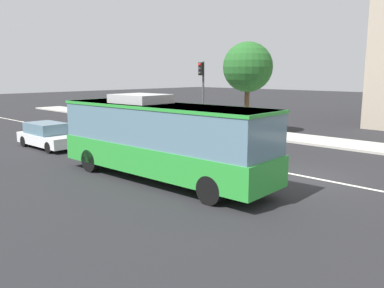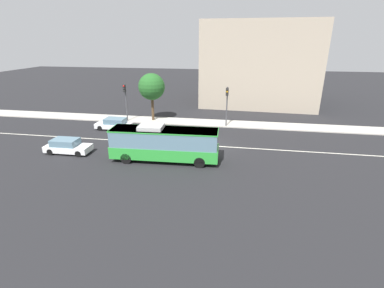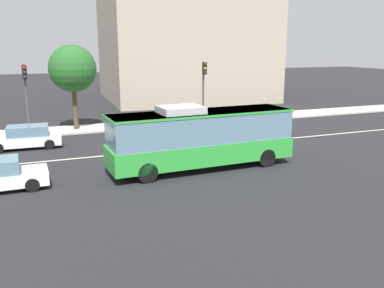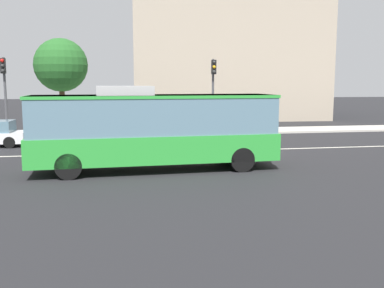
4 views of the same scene
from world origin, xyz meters
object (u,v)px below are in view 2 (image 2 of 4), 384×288
at_px(transit_bus, 164,143).
at_px(sedan_white_ahead, 67,146).
at_px(sedan_white, 114,124).
at_px(traffic_light_mid_block, 125,96).
at_px(traffic_light_near_corner, 227,100).
at_px(street_tree_kerbside_left, 152,87).

bearing_deg(transit_bus, sedan_white_ahead, 176.52).
distance_m(sedan_white, sedan_white_ahead, 8.23).
bearing_deg(sedan_white, transit_bus, 138.13).
relative_size(sedan_white_ahead, traffic_light_mid_block, 0.87).
bearing_deg(traffic_light_near_corner, traffic_light_mid_block, -87.87).
height_order(sedan_white_ahead, traffic_light_near_corner, traffic_light_near_corner).
xyz_separation_m(sedan_white_ahead, traffic_light_near_corner, (15.25, 11.50, 2.84)).
bearing_deg(street_tree_kerbside_left, transit_bus, -68.49).
bearing_deg(transit_bus, traffic_light_near_corner, 64.12).
bearing_deg(street_tree_kerbside_left, sedan_white_ahead, -111.47).
bearing_deg(sedan_white_ahead, sedan_white, 79.53).
bearing_deg(traffic_light_mid_block, street_tree_kerbside_left, 104.21).
xyz_separation_m(transit_bus, traffic_light_mid_block, (-8.51, 11.88, 1.75)).
distance_m(sedan_white, traffic_light_mid_block, 4.56).
relative_size(sedan_white, traffic_light_near_corner, 0.87).
height_order(transit_bus, sedan_white, transit_bus).
height_order(sedan_white_ahead, street_tree_kerbside_left, street_tree_kerbside_left).
bearing_deg(sedan_white_ahead, traffic_light_mid_block, 81.15).
xyz_separation_m(sedan_white, traffic_light_mid_block, (0.26, 3.55, 2.84)).
bearing_deg(traffic_light_near_corner, street_tree_kerbside_left, -94.22).
relative_size(transit_bus, sedan_white, 2.22).
bearing_deg(transit_bus, street_tree_kerbside_left, 109.20).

